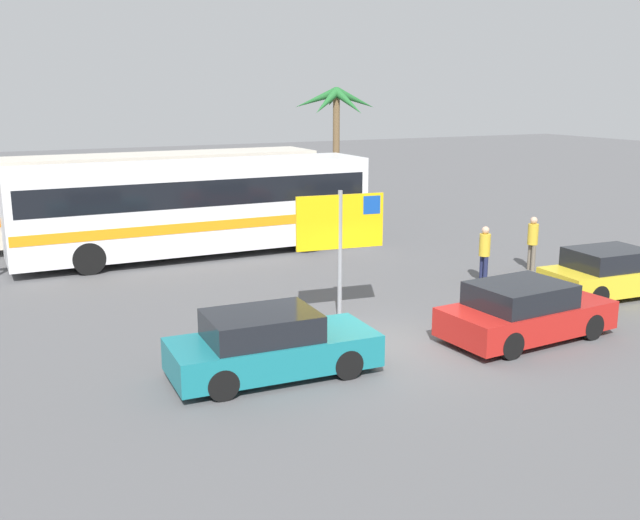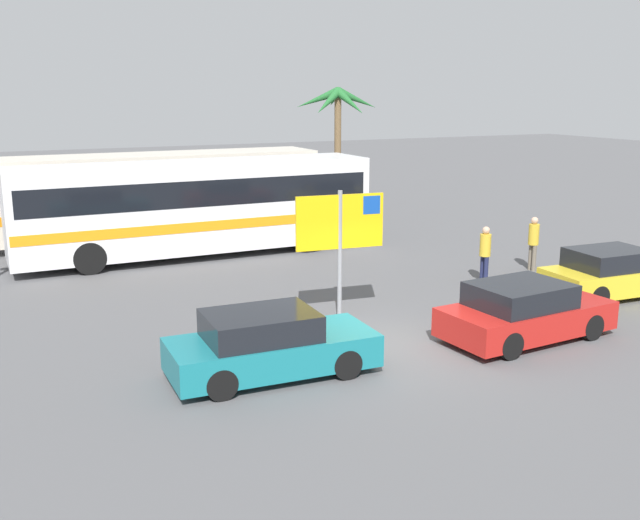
% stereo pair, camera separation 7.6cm
% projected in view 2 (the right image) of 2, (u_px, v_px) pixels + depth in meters
% --- Properties ---
extents(ground, '(120.00, 120.00, 0.00)m').
position_uv_depth(ground, '(384.00, 348.00, 16.09)').
color(ground, '#565659').
extents(bus_front_coach, '(11.94, 2.56, 3.17)m').
position_uv_depth(bus_front_coach, '(195.00, 203.00, 24.68)').
color(bus_front_coach, white).
rests_on(bus_front_coach, ground).
extents(bus_rear_coach, '(11.94, 2.56, 3.17)m').
position_uv_depth(bus_rear_coach, '(161.00, 191.00, 27.80)').
color(bus_rear_coach, silver).
rests_on(bus_rear_coach, ground).
extents(ferry_sign, '(2.19, 0.30, 3.20)m').
position_uv_depth(ferry_sign, '(342.00, 227.00, 17.50)').
color(ferry_sign, gray).
rests_on(ferry_sign, ground).
extents(car_red, '(4.11, 2.04, 1.32)m').
position_uv_depth(car_red, '(525.00, 312.00, 16.51)').
color(car_red, red).
rests_on(car_red, ground).
extents(car_yellow, '(3.99, 1.88, 1.32)m').
position_uv_depth(car_yellow, '(613.00, 274.00, 19.99)').
color(car_yellow, yellow).
rests_on(car_yellow, ground).
extents(car_teal, '(4.13, 1.83, 1.32)m').
position_uv_depth(car_teal, '(269.00, 345.00, 14.38)').
color(car_teal, '#19757F').
rests_on(car_teal, ground).
extents(pedestrian_by_bus, '(0.32, 0.32, 1.69)m').
position_uv_depth(pedestrian_by_bus, '(533.00, 239.00, 22.78)').
color(pedestrian_by_bus, '#706656').
rests_on(pedestrian_by_bus, ground).
extents(pedestrian_near_sign, '(0.32, 0.32, 1.68)m').
position_uv_depth(pedestrian_near_sign, '(485.00, 250.00, 21.24)').
color(pedestrian_near_sign, '#1E2347').
rests_on(pedestrian_near_sign, ground).
extents(palm_tree_seaside, '(3.82, 3.90, 5.63)m').
position_uv_depth(palm_tree_seaside, '(337.00, 112.00, 34.22)').
color(palm_tree_seaside, brown).
rests_on(palm_tree_seaside, ground).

